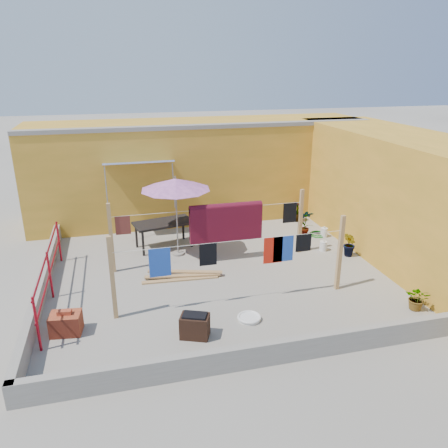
{
  "coord_description": "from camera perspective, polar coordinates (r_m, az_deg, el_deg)",
  "views": [
    {
      "loc": [
        -2.26,
        -9.5,
        4.9
      ],
      "look_at": [
        0.23,
        0.3,
        1.21
      ],
      "focal_mm": 35.0,
      "sensor_mm": 36.0,
      "label": 1
    }
  ],
  "objects": [
    {
      "name": "brazier",
      "position": [
        8.53,
        -3.82,
        -13.11
      ],
      "size": [
        0.63,
        0.54,
        0.48
      ],
      "color": "black",
      "rests_on": "ground"
    },
    {
      "name": "water_jug_b",
      "position": [
        13.53,
        12.93,
        -1.07
      ],
      "size": [
        0.21,
        0.21,
        0.32
      ],
      "color": "silver",
      "rests_on": "ground"
    },
    {
      "name": "plant_back_b",
      "position": [
        14.68,
        9.64,
        1.66
      ],
      "size": [
        0.4,
        0.4,
        0.68
      ],
      "primitive_type": "imported",
      "rotation": [
        0.0,
        0.0,
        1.62
      ],
      "color": "#1A5B1A",
      "rests_on": "ground"
    },
    {
      "name": "plant_right_b",
      "position": [
        12.24,
        16.11,
        -2.59
      ],
      "size": [
        0.35,
        0.42,
        0.7
      ],
      "primitive_type": "imported",
      "rotation": [
        0.0,
        0.0,
        4.6
      ],
      "color": "#1A5B1A",
      "rests_on": "ground"
    },
    {
      "name": "plant_right_a",
      "position": [
        13.42,
        10.6,
        0.17
      ],
      "size": [
        0.49,
        0.38,
        0.83
      ],
      "primitive_type": "imported",
      "rotation": [
        0.0,
        0.0,
        2.93
      ],
      "color": "#1A5B1A",
      "rests_on": "ground"
    },
    {
      "name": "lumber_pile",
      "position": [
        10.77,
        -5.42,
        -6.73
      ],
      "size": [
        1.98,
        0.68,
        0.12
      ],
      "color": "tan",
      "rests_on": "ground"
    },
    {
      "name": "wall_right",
      "position": [
        12.52,
        23.02,
        3.16
      ],
      "size": [
        2.4,
        9.0,
        3.2
      ],
      "primitive_type": "cube",
      "color": "gold",
      "rests_on": "ground"
    },
    {
      "name": "clothesline_rig",
      "position": [
        11.1,
        0.25,
        -0.39
      ],
      "size": [
        5.09,
        2.35,
        1.8
      ],
      "color": "tan",
      "rests_on": "ground"
    },
    {
      "name": "green_hose",
      "position": [
        13.65,
        12.13,
        -1.3
      ],
      "size": [
        0.51,
        0.51,
        0.08
      ],
      "color": "#19741C",
      "rests_on": "ground"
    },
    {
      "name": "plant_right_c",
      "position": [
        10.19,
        23.96,
        -8.86
      ],
      "size": [
        0.64,
        0.63,
        0.53
      ],
      "primitive_type": "imported",
      "rotation": [
        0.0,
        0.0,
        5.55
      ],
      "color": "#1A5B1A",
      "rests_on": "ground"
    },
    {
      "name": "outdoor_table",
      "position": [
        12.38,
        -7.91,
        -0.04
      ],
      "size": [
        1.76,
        1.14,
        0.76
      ],
      "color": "black",
      "rests_on": "ground"
    },
    {
      "name": "water_jug_a",
      "position": [
        12.52,
        12.83,
        -2.82
      ],
      "size": [
        0.2,
        0.2,
        0.32
      ],
      "color": "silver",
      "rests_on": "ground"
    },
    {
      "name": "plant_back_a",
      "position": [
        13.86,
        -0.05,
        1.0
      ],
      "size": [
        0.86,
        0.82,
        0.74
      ],
      "primitive_type": "imported",
      "rotation": [
        0.0,
        0.0,
        0.47
      ],
      "color": "#1A5B1A",
      "rests_on": "ground"
    },
    {
      "name": "patio_umbrella",
      "position": [
        11.44,
        -6.36,
        5.14
      ],
      "size": [
        2.04,
        2.04,
        2.2
      ],
      "color": "gray",
      "rests_on": "ground"
    },
    {
      "name": "parapet_front",
      "position": [
        7.88,
        5.57,
        -16.48
      ],
      "size": [
        8.3,
        0.16,
        0.44
      ],
      "primitive_type": "cube",
      "color": "gray",
      "rests_on": "ground"
    },
    {
      "name": "wall_back",
      "position": [
        14.83,
        -3.21,
        7.21
      ],
      "size": [
        11.0,
        3.27,
        3.21
      ],
      "color": "gold",
      "rests_on": "ground"
    },
    {
      "name": "parapet_left",
      "position": [
        10.75,
        -22.65,
        -7.43
      ],
      "size": [
        0.16,
        7.3,
        0.44
      ],
      "primitive_type": "cube",
      "color": "gray",
      "rests_on": "ground"
    },
    {
      "name": "ground",
      "position": [
        10.93,
        -0.79,
        -6.58
      ],
      "size": [
        80.0,
        80.0,
        0.0
      ],
      "primitive_type": "plane",
      "color": "#9E998E",
      "rests_on": "ground"
    },
    {
      "name": "red_railing",
      "position": [
        10.32,
        -21.89,
        -5.38
      ],
      "size": [
        0.05,
        4.2,
        1.1
      ],
      "color": "maroon",
      "rests_on": "ground"
    },
    {
      "name": "white_basin",
      "position": [
        9.12,
        3.31,
        -12.13
      ],
      "size": [
        0.49,
        0.49,
        0.09
      ],
      "color": "silver",
      "rests_on": "ground"
    },
    {
      "name": "brick_stack",
      "position": [
        9.14,
        -19.94,
        -12.09
      ],
      "size": [
        0.62,
        0.49,
        0.5
      ],
      "color": "#AC3D27",
      "rests_on": "ground"
    }
  ]
}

